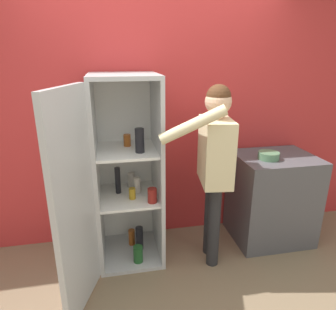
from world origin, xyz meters
The scene contains 6 objects.
ground_plane centered at (0.00, 0.00, 0.00)m, with size 12.00×12.00×0.00m, color #7A664C.
wall_back centered at (0.00, 0.98, 1.27)m, with size 7.00×0.06×2.55m.
refrigerator centered at (-0.40, 0.53, 0.86)m, with size 0.82×1.19×1.74m.
person centered at (0.43, 0.39, 1.06)m, with size 0.69×0.57×1.67m.
counter centered at (1.18, 0.61, 0.46)m, with size 0.78×0.63×0.93m.
bowl centered at (1.05, 0.55, 0.96)m, with size 0.20×0.20×0.07m.
Camera 1 is at (-0.44, -1.95, 1.90)m, focal length 32.00 mm.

